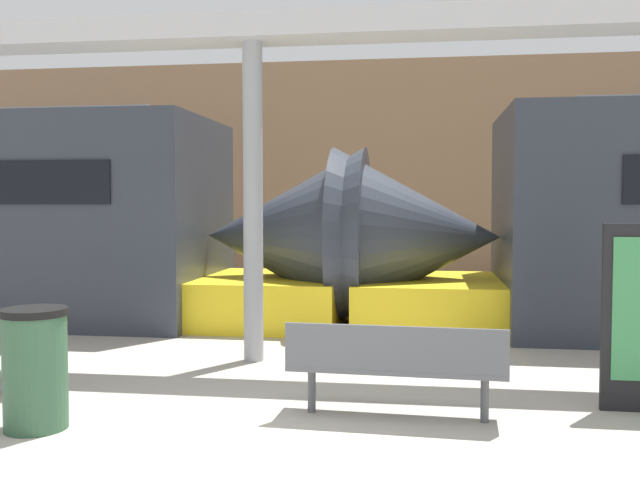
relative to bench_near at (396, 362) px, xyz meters
The scene contains 6 objects.
ground_plane 1.75m from the bench_near, 124.79° to the right, with size 60.00×60.00×0.00m, color #A8A093.
station_wall 10.42m from the bench_near, 95.36° to the left, with size 56.00×0.20×5.00m, color #937051.
bench_near is the anchor object (origin of this frame).
trash_bin 2.92m from the bench_near, 167.16° to the right, with size 0.52×0.52×0.97m.
support_column_near 2.96m from the bench_near, 130.08° to the left, with size 0.23×0.23×3.62m, color gray.
canopy_beam 4.21m from the bench_near, 130.08° to the left, with size 28.00×0.60×0.28m, color #B7B7BC.
Camera 1 is at (1.18, -4.52, 1.82)m, focal length 40.00 mm.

